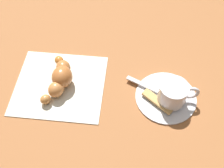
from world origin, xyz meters
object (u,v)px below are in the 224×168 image
saucer (166,97)px  teaspoon (165,95)px  espresso_cup (174,93)px  croissant (60,78)px  napkin (60,84)px  sugar_packet (158,101)px

saucer → teaspoon: bearing=164.2°
saucer → espresso_cup: 0.03m
croissant → espresso_cup: bearing=-1.9°
teaspoon → croissant: croissant is taller
napkin → croissant: 0.02m
saucer → croissant: bearing=179.7°
espresso_cup → sugar_packet: 0.04m
sugar_packet → croissant: 0.21m
napkin → croissant: (0.00, 0.00, 0.02)m
teaspoon → napkin: teaspoon is taller
napkin → croissant: croissant is taller
saucer → croissant: size_ratio=0.96×
espresso_cup → sugar_packet: espresso_cup is taller
saucer → croissant: 0.23m
teaspoon → croissant: size_ratio=0.99×
teaspoon → croissant: bearing=179.9°
croissant → teaspoon: bearing=-0.1°
teaspoon → napkin: bearing=-179.2°
saucer → napkin: 0.23m
sugar_packet → napkin: 0.21m
saucer → croissant: (-0.23, 0.00, 0.02)m
espresso_cup → teaspoon: (-0.01, 0.01, -0.02)m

